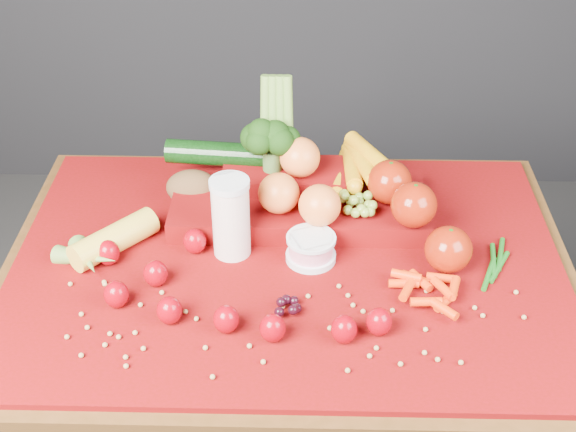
{
  "coord_description": "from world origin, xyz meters",
  "views": [
    {
      "loc": [
        0.03,
        -1.21,
        1.71
      ],
      "look_at": [
        0.0,
        0.02,
        0.85
      ],
      "focal_mm": 50.0,
      "sensor_mm": 36.0,
      "label": 1
    }
  ],
  "objects_px": {
    "milk_glass": "(231,215)",
    "produce_mound": "(316,191)",
    "yogurt_bowl": "(311,247)",
    "table": "(288,302)"
  },
  "relations": [
    {
      "from": "yogurt_bowl",
      "to": "produce_mound",
      "type": "xyz_separation_m",
      "value": [
        0.01,
        0.15,
        0.03
      ]
    },
    {
      "from": "table",
      "to": "milk_glass",
      "type": "relative_size",
      "value": 6.73
    },
    {
      "from": "table",
      "to": "milk_glass",
      "type": "height_order",
      "value": "milk_glass"
    },
    {
      "from": "table",
      "to": "yogurt_bowl",
      "type": "xyz_separation_m",
      "value": [
        0.04,
        0.0,
        0.14
      ]
    },
    {
      "from": "milk_glass",
      "to": "yogurt_bowl",
      "type": "relative_size",
      "value": 1.69
    },
    {
      "from": "yogurt_bowl",
      "to": "produce_mound",
      "type": "bearing_deg",
      "value": 86.42
    },
    {
      "from": "milk_glass",
      "to": "produce_mound",
      "type": "relative_size",
      "value": 0.27
    },
    {
      "from": "table",
      "to": "produce_mound",
      "type": "xyz_separation_m",
      "value": [
        0.05,
        0.15,
        0.17
      ]
    },
    {
      "from": "produce_mound",
      "to": "yogurt_bowl",
      "type": "bearing_deg",
      "value": -93.58
    },
    {
      "from": "yogurt_bowl",
      "to": "produce_mound",
      "type": "distance_m",
      "value": 0.15
    }
  ]
}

